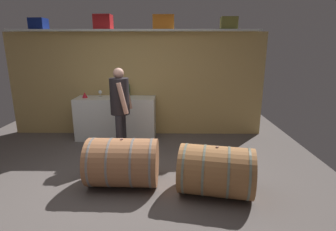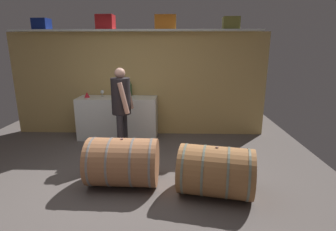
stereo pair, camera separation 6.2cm
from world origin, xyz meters
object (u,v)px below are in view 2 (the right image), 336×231
at_px(toolcase_olive, 231,23).
at_px(work_cabinet, 118,118).
at_px(wine_bottle_green, 130,89).
at_px(winemaker_pouring, 122,103).
at_px(wine_barrel_near, 123,162).
at_px(wine_barrel_far, 216,171).
at_px(toolcase_red, 105,22).
at_px(toolcase_orange, 165,22).
at_px(toolcase_navy, 42,24).
at_px(wine_glass, 102,92).
at_px(red_funnel, 87,95).

height_order(toolcase_olive, work_cabinet, toolcase_olive).
bearing_deg(toolcase_olive, work_cabinet, -172.67).
relative_size(wine_bottle_green, winemaker_pouring, 0.20).
xyz_separation_m(toolcase_olive, work_cabinet, (-2.27, -0.18, -1.88)).
height_order(toolcase_olive, wine_barrel_near, toolcase_olive).
relative_size(wine_barrel_far, winemaker_pouring, 0.68).
height_order(work_cabinet, wine_barrel_near, work_cabinet).
bearing_deg(winemaker_pouring, work_cabinet, -159.53).
bearing_deg(toolcase_red, toolcase_orange, 2.93).
xyz_separation_m(toolcase_orange, wine_bottle_green, (-0.74, 0.01, -1.33)).
bearing_deg(toolcase_red, toolcase_navy, -177.07).
distance_m(toolcase_olive, wine_barrel_near, 3.41).
relative_size(wine_glass, wine_barrel_near, 0.14).
distance_m(toolcase_red, red_funnel, 1.49).
height_order(toolcase_orange, wine_glass, toolcase_orange).
bearing_deg(work_cabinet, winemaker_pouring, -72.79).
relative_size(toolcase_navy, toolcase_olive, 0.95).
xyz_separation_m(toolcase_orange, wine_barrel_far, (0.74, -2.37, -2.00)).
xyz_separation_m(toolcase_red, winemaker_pouring, (0.47, -1.07, -1.40)).
distance_m(toolcase_orange, wine_bottle_green, 1.52).
xyz_separation_m(toolcase_olive, wine_bottle_green, (-2.02, 0.01, -1.31)).
distance_m(toolcase_navy, toolcase_red, 1.29).
height_order(toolcase_red, wine_barrel_near, toolcase_red).
relative_size(red_funnel, wine_barrel_far, 0.11).
bearing_deg(red_funnel, winemaker_pouring, -44.06).
xyz_separation_m(wine_bottle_green, winemaker_pouring, (0.03, -1.07, -0.06)).
xyz_separation_m(toolcase_red, red_funnel, (-0.41, -0.21, -1.42)).
height_order(toolcase_navy, toolcase_red, toolcase_red).
xyz_separation_m(wine_bottle_green, wine_glass, (-0.58, -0.07, -0.05)).
bearing_deg(wine_barrel_near, work_cabinet, 105.12).
xyz_separation_m(toolcase_red, wine_barrel_near, (0.69, -2.14, -2.00)).
bearing_deg(red_funnel, toolcase_orange, 7.48).
bearing_deg(wine_barrel_far, toolcase_olive, 88.28).
bearing_deg(toolcase_red, wine_bottle_green, 3.89).
height_order(wine_bottle_green, winemaker_pouring, winemaker_pouring).
bearing_deg(wine_bottle_green, toolcase_orange, -0.58).
height_order(toolcase_red, work_cabinet, toolcase_red).
relative_size(toolcase_red, wine_barrel_near, 0.35).
height_order(toolcase_red, toolcase_olive, toolcase_red).
bearing_deg(wine_bottle_green, toolcase_red, -179.04).
height_order(toolcase_olive, wine_bottle_green, toolcase_olive).
distance_m(wine_bottle_green, wine_glass, 0.59).
bearing_deg(wine_barrel_near, toolcase_orange, 78.01).
height_order(work_cabinet, wine_barrel_far, work_cabinet).
bearing_deg(wine_glass, red_funnel, -152.85).
distance_m(wine_barrel_far, winemaker_pouring, 2.04).
relative_size(toolcase_navy, toolcase_red, 0.88).
relative_size(toolcase_navy, wine_bottle_green, 0.97).
xyz_separation_m(toolcase_navy, toolcase_olive, (3.75, 0.00, 0.01)).
bearing_deg(wine_bottle_green, wine_barrel_near, -83.63).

